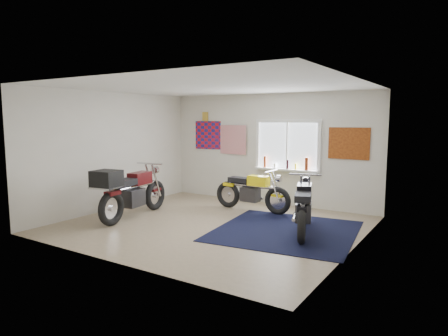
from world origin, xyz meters
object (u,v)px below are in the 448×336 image
Objects in this scene: maroon_tourer at (129,192)px; navy_rug at (286,231)px; black_chrome_bike at (303,208)px; yellow_triumph at (252,192)px.

navy_rug is at bearing -81.84° from maroon_tourer.
navy_rug is at bearing 88.78° from black_chrome_bike.
maroon_tourer is (-3.44, -1.00, 0.13)m from black_chrome_bike.
navy_rug is 3.31m from maroon_tourer.
black_chrome_bike is 0.88× the size of maroon_tourer.
maroon_tourer reaches higher than black_chrome_bike.
yellow_triumph is (-1.34, 1.13, 0.42)m from navy_rug.
maroon_tourer is (-3.13, -0.90, 0.58)m from navy_rug.
navy_rug is 1.80m from yellow_triumph.
black_chrome_bike is 3.58m from maroon_tourer.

